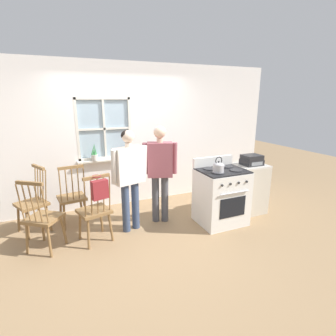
% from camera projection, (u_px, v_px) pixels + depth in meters
% --- Properties ---
extents(ground_plane, '(16.00, 16.00, 0.00)m').
position_uv_depth(ground_plane, '(148.00, 234.00, 4.10)').
color(ground_plane, '#937551').
extents(wall_back, '(6.40, 0.16, 2.70)m').
position_uv_depth(wall_back, '(123.00, 136.00, 4.99)').
color(wall_back, white).
rests_on(wall_back, ground_plane).
extents(chair_by_window, '(0.51, 0.50, 1.05)m').
position_uv_depth(chair_by_window, '(95.00, 211.00, 3.78)').
color(chair_by_window, olive).
rests_on(chair_by_window, ground_plane).
extents(chair_near_wall, '(0.57, 0.57, 1.05)m').
position_uv_depth(chair_near_wall, '(43.00, 219.00, 3.55)').
color(chair_near_wall, olive).
rests_on(chair_near_wall, ground_plane).
extents(chair_center_cluster, '(0.47, 0.46, 1.05)m').
position_uv_depth(chair_center_cluster, '(72.00, 198.00, 4.28)').
color(chair_center_cluster, olive).
rests_on(chair_center_cluster, ground_plane).
extents(chair_near_stove, '(0.54, 0.55, 1.05)m').
position_uv_depth(chair_near_stove, '(33.00, 203.00, 4.07)').
color(chair_near_stove, olive).
rests_on(chair_near_stove, ground_plane).
extents(person_elderly_left, '(0.62, 0.33, 1.60)m').
position_uv_depth(person_elderly_left, '(129.00, 172.00, 3.99)').
color(person_elderly_left, '#384766').
rests_on(person_elderly_left, ground_plane).
extents(person_teen_center, '(0.56, 0.34, 1.63)m').
position_uv_depth(person_teen_center, '(160.00, 166.00, 4.28)').
color(person_teen_center, '#4C4C51').
rests_on(person_teen_center, ground_plane).
extents(stove, '(0.76, 0.68, 1.08)m').
position_uv_depth(stove, '(221.00, 196.00, 4.37)').
color(stove, white).
rests_on(stove, ground_plane).
extents(kettle, '(0.21, 0.17, 0.25)m').
position_uv_depth(kettle, '(218.00, 167.00, 4.04)').
color(kettle, '#B7B7BC').
rests_on(kettle, stove).
extents(potted_plant, '(0.12, 0.12, 0.32)m').
position_uv_depth(potted_plant, '(95.00, 155.00, 4.77)').
color(potted_plant, beige).
rests_on(potted_plant, wall_back).
extents(handbag, '(0.24, 0.23, 0.31)m').
position_uv_depth(handbag, '(100.00, 189.00, 3.50)').
color(handbag, maroon).
rests_on(handbag, chair_by_window).
extents(side_counter, '(0.55, 0.50, 0.90)m').
position_uv_depth(side_counter, '(248.00, 188.00, 4.80)').
color(side_counter, beige).
rests_on(side_counter, ground_plane).
extents(stereo, '(0.34, 0.29, 0.18)m').
position_uv_depth(stereo, '(252.00, 160.00, 4.64)').
color(stereo, '#232326').
rests_on(stereo, side_counter).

